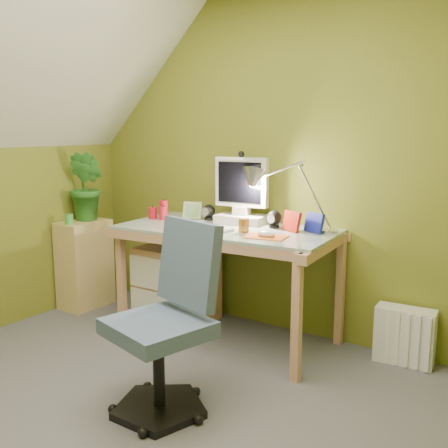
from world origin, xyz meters
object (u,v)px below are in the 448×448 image
Objects in this scene: side_ledge at (85,264)px; desk_lamp at (301,180)px; potted_plant at (87,186)px; task_chair at (158,325)px; desk at (227,283)px; radiator at (405,336)px; monitor at (242,184)px.

desk_lamp is at bearing 9.09° from side_ledge.
potted_plant is 1.91m from task_chair.
potted_plant reaches higher than desk.
potted_plant is (0.01, 0.05, 0.63)m from side_ledge.
desk is 4.13× the size of radiator.
potted_plant is 0.59× the size of task_chair.
task_chair is (0.26, -1.19, -0.59)m from monitor.
desk is 1.56× the size of task_chair.
monitor is at bearing 116.62° from task_chair.
radiator is at bearing 8.87° from desk.
monitor is 1.53m from side_ledge.
radiator is at bearing 70.02° from task_chair.
desk is at bearing -170.98° from radiator.
task_chair is (1.57, -0.96, -0.51)m from potted_plant.
monitor reaches higher than task_chair.
desk reaches higher than radiator.
desk reaches higher than side_ledge.
desk_lamp is at bearing 17.26° from desk.
potted_plant is at bearing 177.81° from desk.
side_ledge is at bearing 174.49° from desk_lamp.
radiator is (1.14, 0.09, -0.88)m from monitor.
desk is 2.62× the size of potted_plant.
side_ledge is 1.99× the size of radiator.
radiator is (0.88, 1.28, -0.29)m from task_chair.
task_chair is 1.58m from radiator.
side_ledge is at bearing -175.47° from monitor.
desk_lamp is 1.86× the size of radiator.
desk is at bearing 118.71° from task_chair.
monitor is at bearing 12.11° from side_ledge.
task_chair is (-0.19, -1.19, -0.64)m from desk_lamp.
task_chair is at bearing -128.75° from radiator.
monitor is at bearing -179.81° from radiator.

